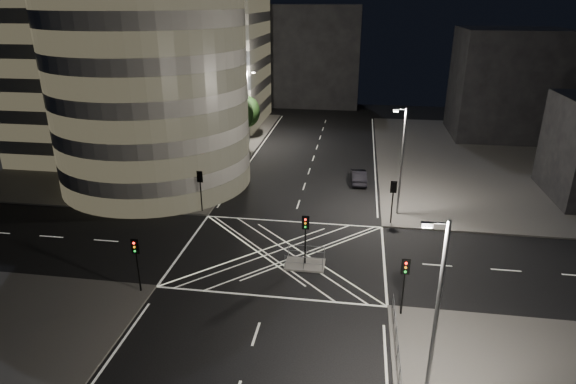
% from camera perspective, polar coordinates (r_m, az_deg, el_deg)
% --- Properties ---
extents(ground, '(120.00, 120.00, 0.00)m').
position_cam_1_polar(ground, '(38.63, -0.70, -7.33)').
color(ground, black).
rests_on(ground, ground).
extents(sidewalk_far_left, '(42.00, 42.00, 0.15)m').
position_cam_1_polar(sidewalk_far_left, '(71.92, -20.56, 5.35)').
color(sidewalk_far_left, '#585652').
rests_on(sidewalk_far_left, ground).
extents(sidewalk_far_right, '(42.00, 42.00, 0.15)m').
position_cam_1_polar(sidewalk_far_right, '(67.38, 28.60, 2.98)').
color(sidewalk_far_right, '#585652').
rests_on(sidewalk_far_right, ground).
extents(central_island, '(3.00, 2.00, 0.15)m').
position_cam_1_polar(central_island, '(37.07, 2.02, -8.57)').
color(central_island, slate).
rests_on(central_island, ground).
extents(office_tower_curved, '(30.00, 29.00, 27.20)m').
position_cam_1_polar(office_tower_curved, '(58.55, -18.75, 14.72)').
color(office_tower_curved, gray).
rests_on(office_tower_curved, sidewalk_far_left).
extents(office_block_rear, '(24.00, 16.00, 22.00)m').
position_cam_1_polar(office_block_rear, '(80.48, -11.94, 15.96)').
color(office_block_rear, gray).
rests_on(office_block_rear, sidewalk_far_left).
extents(building_right_far, '(14.00, 12.00, 15.00)m').
position_cam_1_polar(building_right_far, '(76.92, 24.44, 11.62)').
color(building_right_far, black).
rests_on(building_right_far, sidewalk_far_right).
extents(building_far_end, '(18.00, 8.00, 18.00)m').
position_cam_1_polar(building_far_end, '(92.28, 2.69, 15.75)').
color(building_far_end, black).
rests_on(building_far_end, ground).
extents(tree_a, '(3.85, 3.85, 6.57)m').
position_cam_1_polar(tree_a, '(47.41, -11.61, 3.80)').
color(tree_a, black).
rests_on(tree_a, sidewalk_far_left).
extents(tree_b, '(4.66, 4.66, 7.44)m').
position_cam_1_polar(tree_b, '(52.72, -9.48, 6.24)').
color(tree_b, black).
rests_on(tree_b, sidewalk_far_left).
extents(tree_c, '(4.41, 4.41, 7.07)m').
position_cam_1_polar(tree_c, '(58.31, -7.70, 7.63)').
color(tree_c, black).
rests_on(tree_c, sidewalk_far_left).
extents(tree_d, '(4.66, 4.66, 7.52)m').
position_cam_1_polar(tree_d, '(63.87, -6.24, 9.23)').
color(tree_d, black).
rests_on(tree_d, sidewalk_far_left).
extents(tree_e, '(3.94, 3.94, 6.06)m').
position_cam_1_polar(tree_e, '(69.77, -4.97, 9.47)').
color(tree_e, black).
rests_on(tree_e, sidewalk_far_left).
extents(traffic_signal_fl, '(0.55, 0.22, 4.00)m').
position_cam_1_polar(traffic_signal_fl, '(45.42, -10.35, 0.97)').
color(traffic_signal_fl, black).
rests_on(traffic_signal_fl, sidewalk_far_left).
extents(traffic_signal_nl, '(0.55, 0.22, 4.00)m').
position_cam_1_polar(traffic_signal_nl, '(34.03, -17.54, -7.17)').
color(traffic_signal_nl, black).
rests_on(traffic_signal_nl, sidewalk_near_left).
extents(traffic_signal_fr, '(0.55, 0.22, 4.00)m').
position_cam_1_polar(traffic_signal_fr, '(43.26, 12.34, -0.26)').
color(traffic_signal_fr, black).
rests_on(traffic_signal_fr, sidewalk_far_right).
extents(traffic_signal_nr, '(0.55, 0.22, 4.00)m').
position_cam_1_polar(traffic_signal_nr, '(31.08, 13.65, -9.67)').
color(traffic_signal_nr, black).
rests_on(traffic_signal_nr, sidewalk_near_right).
extents(traffic_signal_island, '(0.55, 0.22, 4.00)m').
position_cam_1_polar(traffic_signal_island, '(35.71, 2.08, -4.64)').
color(traffic_signal_island, black).
rests_on(traffic_signal_island, central_island).
extents(street_lamp_left_near, '(1.25, 0.25, 10.00)m').
position_cam_1_polar(street_lamp_left_near, '(49.48, -9.38, 5.99)').
color(street_lamp_left_near, slate).
rests_on(street_lamp_left_near, sidewalk_far_left).
extents(street_lamp_left_far, '(1.25, 0.25, 10.00)m').
position_cam_1_polar(street_lamp_left_far, '(66.35, -4.71, 10.25)').
color(street_lamp_left_far, slate).
rests_on(street_lamp_left_far, sidewalk_far_left).
extents(street_lamp_right_far, '(1.25, 0.25, 10.00)m').
position_cam_1_polar(street_lamp_right_far, '(44.50, 13.28, 3.88)').
color(street_lamp_right_far, slate).
rests_on(street_lamp_right_far, sidewalk_far_right).
extents(street_lamp_right_near, '(1.25, 0.25, 10.00)m').
position_cam_1_polar(street_lamp_right_near, '(23.76, 17.09, -13.32)').
color(street_lamp_right_near, slate).
rests_on(street_lamp_right_near, sidewalk_near_right).
extents(railing_near_right, '(0.06, 11.70, 1.10)m').
position_cam_1_polar(railing_near_right, '(28.00, 13.00, -19.23)').
color(railing_near_right, slate).
rests_on(railing_near_right, sidewalk_near_right).
extents(railing_island_south, '(2.80, 0.06, 1.10)m').
position_cam_1_polar(railing_island_south, '(35.98, 1.86, -8.43)').
color(railing_island_south, slate).
rests_on(railing_island_south, central_island).
extents(railing_island_north, '(2.80, 0.06, 1.10)m').
position_cam_1_polar(railing_island_north, '(37.54, 2.19, -7.05)').
color(railing_island_north, slate).
rests_on(railing_island_north, central_island).
extents(sedan, '(1.90, 4.63, 1.49)m').
position_cam_1_polar(sedan, '(53.43, 8.35, 1.85)').
color(sedan, black).
rests_on(sedan, ground).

